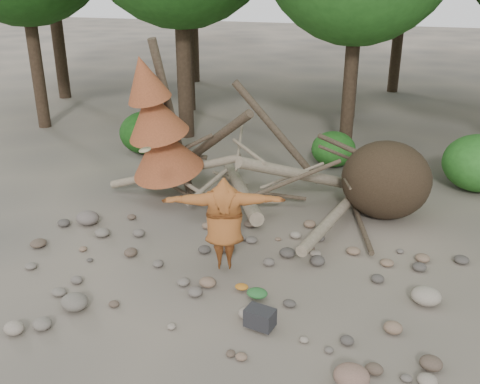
% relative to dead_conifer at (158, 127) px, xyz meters
% --- Properties ---
extents(ground, '(120.00, 120.00, 0.00)m').
position_rel_dead_conifer_xyz_m(ground, '(3.12, -3.37, -2.11)').
color(ground, '#514C44').
rests_on(ground, ground).
extents(deadfall_pile, '(8.55, 5.24, 3.30)m').
position_rel_dead_conifer_xyz_m(deadfall_pile, '(5.13, 0.87, -1.16)').
color(deadfall_pile, '#332619').
rests_on(deadfall_pile, ground).
extents(dead_conifer, '(2.06, 2.16, 4.35)m').
position_rel_dead_conifer_xyz_m(dead_conifer, '(0.00, 0.00, 0.00)').
color(dead_conifer, '#4C3F30').
rests_on(dead_conifer, ground).
extents(bush_left, '(1.80, 1.80, 1.44)m').
position_rel_dead_conifer_xyz_m(bush_left, '(-2.38, 3.83, -1.39)').
color(bush_left, '#1A4E14').
rests_on(bush_left, ground).
extents(bush_mid, '(1.40, 1.40, 1.12)m').
position_rel_dead_conifer_xyz_m(bush_mid, '(3.92, 4.43, -1.55)').
color(bush_mid, '#24631C').
rests_on(bush_mid, ground).
extents(bush_right, '(2.00, 2.00, 1.60)m').
position_rel_dead_conifer_xyz_m(bush_right, '(8.12, 3.63, -1.31)').
color(bush_right, '#2D7524').
rests_on(bush_right, ground).
extents(frisbee_thrower, '(3.10, 1.38, 2.40)m').
position_rel_dead_conifer_xyz_m(frisbee_thrower, '(2.76, -2.79, -1.04)').
color(frisbee_thrower, brown).
rests_on(frisbee_thrower, ground).
extents(backpack, '(0.55, 0.42, 0.33)m').
position_rel_dead_conifer_xyz_m(backpack, '(4.01, -4.50, -1.95)').
color(backpack, black).
rests_on(backpack, ground).
extents(cloth_green, '(0.40, 0.34, 0.15)m').
position_rel_dead_conifer_xyz_m(cloth_green, '(3.71, -3.63, -2.04)').
color(cloth_green, '#265F2B').
rests_on(cloth_green, ground).
extents(cloth_orange, '(0.27, 0.22, 0.10)m').
position_rel_dead_conifer_xyz_m(cloth_orange, '(3.35, -3.47, -2.06)').
color(cloth_orange, '#AA651D').
rests_on(cloth_orange, ground).
extents(boulder_front_left, '(0.51, 0.46, 0.31)m').
position_rel_dead_conifer_xyz_m(boulder_front_left, '(0.61, -4.98, -1.96)').
color(boulder_front_left, '#655E54').
rests_on(boulder_front_left, ground).
extents(boulder_front_right, '(0.55, 0.49, 0.33)m').
position_rel_dead_conifer_xyz_m(boulder_front_right, '(5.70, -5.42, -1.95)').
color(boulder_front_right, '#7E5E4E').
rests_on(boulder_front_right, ground).
extents(boulder_mid_right, '(0.56, 0.50, 0.33)m').
position_rel_dead_conifer_xyz_m(boulder_mid_right, '(6.76, -2.82, -1.94)').
color(boulder_mid_right, gray).
rests_on(boulder_mid_right, ground).
extents(boulder_mid_left, '(0.57, 0.51, 0.34)m').
position_rel_dead_conifer_xyz_m(boulder_mid_left, '(-1.17, -1.76, -1.94)').
color(boulder_mid_left, '#645B54').
rests_on(boulder_mid_left, ground).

